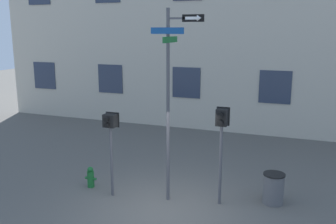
{
  "coord_description": "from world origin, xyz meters",
  "views": [
    {
      "loc": [
        3.21,
        -8.32,
        4.61
      ],
      "look_at": [
        -0.13,
        0.7,
        2.49
      ],
      "focal_mm": 40.0,
      "sensor_mm": 36.0,
      "label": 1
    }
  ],
  "objects": [
    {
      "name": "pedestrian_signal_left",
      "position": [
        -1.71,
        0.41,
        1.89
      ],
      "size": [
        0.4,
        0.4,
        2.39
      ],
      "color": "#4C4C51",
      "rests_on": "ground_plane"
    },
    {
      "name": "street_sign_pole",
      "position": [
        -0.06,
        0.69,
        3.04
      ],
      "size": [
        1.38,
        1.04,
        5.14
      ],
      "color": "#4C4C51",
      "rests_on": "ground_plane"
    },
    {
      "name": "ground_plane",
      "position": [
        0.0,
        0.0,
        0.0
      ],
      "size": [
        60.0,
        60.0,
        0.0
      ],
      "primitive_type": "plane",
      "color": "#595651"
    },
    {
      "name": "pedestrian_signal_right",
      "position": [
        1.26,
        0.94,
        2.08
      ],
      "size": [
        0.35,
        0.4,
        2.65
      ],
      "color": "#4C4C51",
      "rests_on": "ground_plane"
    },
    {
      "name": "trash_bin",
      "position": [
        2.61,
        1.48,
        0.43
      ],
      "size": [
        0.58,
        0.58,
        0.85
      ],
      "color": "#59595B",
      "rests_on": "ground_plane"
    },
    {
      "name": "fire_hydrant",
      "position": [
        -2.59,
        0.68,
        0.31
      ],
      "size": [
        0.36,
        0.2,
        0.64
      ],
      "color": "#196028",
      "rests_on": "ground_plane"
    }
  ]
}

